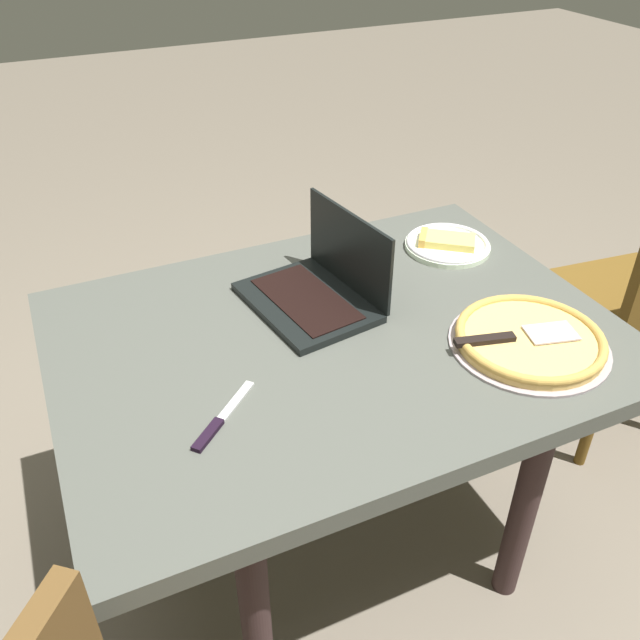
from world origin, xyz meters
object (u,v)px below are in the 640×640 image
dining_table (336,361)px  pizza_plate (447,244)px  laptop (319,286)px  pizza_tray (529,339)px  table_knife (219,422)px

dining_table → pizza_plate: 0.50m
laptop → pizza_tray: 0.49m
laptop → table_knife: (-0.35, -0.30, -0.04)m
pizza_plate → pizza_tray: bearing=-100.4°
laptop → pizza_plate: laptop is taller
pizza_plate → dining_table: bearing=-152.8°
dining_table → table_knife: bearing=-152.4°
pizza_plate → table_knife: pizza_plate is taller
dining_table → pizza_tray: bearing=-31.4°
pizza_tray → dining_table: bearing=148.6°
pizza_plate → table_knife: size_ratio=1.38×
pizza_tray → table_knife: pizza_tray is taller
dining_table → table_knife: 0.38m
laptop → pizza_tray: laptop is taller
dining_table → pizza_tray: (0.36, -0.22, 0.10)m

